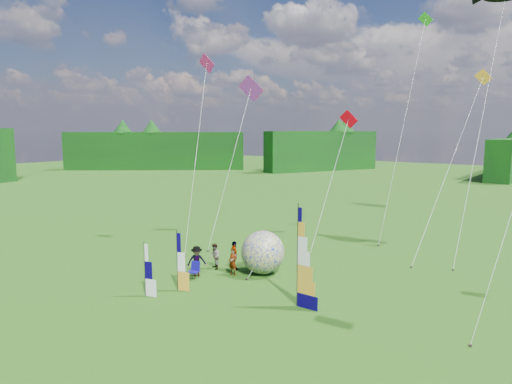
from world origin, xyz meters
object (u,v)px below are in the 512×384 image
Objects in this scene: side_banner_left at (177,262)px; spectator_b at (215,256)px; feather_banner_main at (297,257)px; spectator_a at (233,262)px; bol_inflatable at (263,252)px; kite_whale at (483,106)px; camp_chair at (194,271)px; spectator_c at (197,261)px; side_banner_far at (145,270)px; spectator_d at (234,256)px.

side_banner_left is 4.32m from spectator_b.
feather_banner_main is 6.25m from spectator_a.
kite_whale is (9.22, 13.20, 9.10)m from bol_inflatable.
side_banner_left is 3.07× the size of camp_chair.
spectator_a is 1.01× the size of spectator_b.
spectator_c is at bearing 101.50° from camp_chair.
side_banner_far is (-0.74, -1.63, -0.19)m from side_banner_left.
spectator_c is (-7.35, 0.40, -1.59)m from feather_banner_main.
spectator_d is 1.75× the size of camp_chair.
side_banner_left reaches higher than side_banner_far.
spectator_a is at bearing 160.66° from spectator_d.
spectator_c is at bearing 93.06° from side_banner_left.
side_banner_far is 1.73× the size of spectator_a.
spectator_a reaches higher than spectator_b.
side_banner_left is 1.14× the size of side_banner_far.
bol_inflatable is (-4.47, 3.20, -1.18)m from feather_banner_main.
spectator_d is 0.09× the size of kite_whale.
kite_whale is at bearing 55.74° from spectator_a.
kite_whale is (11.93, 20.06, 9.01)m from side_banner_far.
camp_chair is at bearing -127.73° from bol_inflatable.
bol_inflatable reaches higher than spectator_a.
side_banner_far is at bearing -131.90° from side_banner_left.
spectator_a is 20.35m from kite_whale.
kite_whale is (12.11, 16.01, 9.51)m from spectator_c.
feather_banner_main reaches higher than side_banner_far.
spectator_a is (-5.73, 1.84, -1.69)m from feather_banner_main.
spectator_a is at bearing -142.20° from kite_whale.
spectator_a is 1.07m from spectator_d.
feather_banner_main reaches higher than bol_inflatable.
camp_chair is at bearing -141.98° from kite_whale.
kite_whale is at bearing 39.23° from camp_chair.
camp_chair is 0.05× the size of kite_whale.
spectator_d reaches higher than spectator_a.
spectator_b is at bearing 86.05° from side_banner_left.
side_banner_left is at bearing -161.57° from feather_banner_main.
bol_inflatable is at bearing 51.70° from side_banner_left.
spectator_a is 0.89× the size of spectator_d.
spectator_c reaches higher than spectator_b.
bol_inflatable reaches higher than spectator_b.
spectator_d is at bearing 126.90° from spectator_a.
side_banner_left reaches higher than camp_chair.
side_banner_far reaches higher than spectator_d.
spectator_c reaches higher than spectator_a.
side_banner_far is at bearing -111.53° from bol_inflatable.
side_banner_left reaches higher than bol_inflatable.
feather_banner_main is 18.82m from kite_whale.
side_banner_far is 1.75× the size of spectator_b.
spectator_c is 22.21m from kite_whale.
spectator_b reaches higher than camp_chair.
side_banner_far is at bearing -140.96° from spectator_c.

